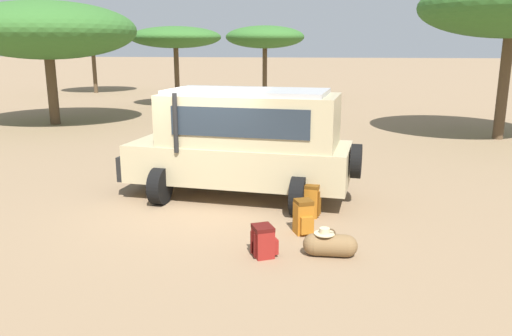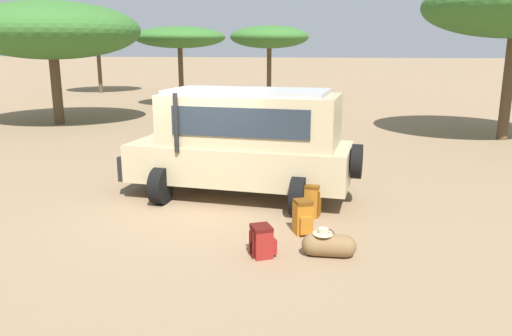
{
  "view_description": "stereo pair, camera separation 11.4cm",
  "coord_description": "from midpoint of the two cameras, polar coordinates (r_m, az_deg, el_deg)",
  "views": [
    {
      "loc": [
        2.94,
        -10.01,
        3.33
      ],
      "look_at": [
        1.25,
        -0.55,
        1.0
      ],
      "focal_mm": 35.0,
      "sensor_mm": 36.0,
      "label": 1
    },
    {
      "loc": [
        3.05,
        -9.99,
        3.33
      ],
      "look_at": [
        1.25,
        -0.55,
        1.0
      ],
      "focal_mm": 35.0,
      "sensor_mm": 36.0,
      "label": 2
    }
  ],
  "objects": [
    {
      "name": "ground_plane",
      "position": [
        10.96,
        -5.61,
        -4.13
      ],
      "size": [
        320.0,
        320.0,
        0.0
      ],
      "primitive_type": "plane",
      "color": "#8C7051"
    },
    {
      "name": "acacia_tree_right_mid",
      "position": [
        34.36,
        1.63,
        14.71
      ],
      "size": [
        5.25,
        5.02,
        4.74
      ],
      "color": "brown",
      "rests_on": "ground_plane"
    },
    {
      "name": "acacia_tree_centre_back",
      "position": [
        29.31,
        -8.6,
        14.52
      ],
      "size": [
        5.16,
        4.82,
        4.48
      ],
      "color": "brown",
      "rests_on": "ground_plane"
    },
    {
      "name": "acacia_tree_left_mid",
      "position": [
        23.8,
        -22.24,
        14.32
      ],
      "size": [
        7.63,
        6.96,
        5.25
      ],
      "color": "brown",
      "rests_on": "ground_plane"
    },
    {
      "name": "acacia_tree_far_left",
      "position": [
        39.75,
        -17.7,
        15.2
      ],
      "size": [
        5.94,
        6.12,
        5.76
      ],
      "color": "brown",
      "rests_on": "ground_plane"
    },
    {
      "name": "duffel_bag_low_black_case",
      "position": [
        8.32,
        8.7,
        -8.7
      ],
      "size": [
        0.89,
        0.39,
        0.47
      ],
      "color": "brown",
      "rests_on": "ground_plane"
    },
    {
      "name": "backpack_cluster_center",
      "position": [
        9.18,
        5.75,
        -5.64
      ],
      "size": [
        0.41,
        0.46,
        0.64
      ],
      "color": "#B26619",
      "rests_on": "ground_plane"
    },
    {
      "name": "safari_vehicle",
      "position": [
        11.15,
        -1.01,
        3.11
      ],
      "size": [
        5.42,
        2.97,
        2.44
      ],
      "color": "tan",
      "rests_on": "ground_plane"
    },
    {
      "name": "backpack_near_rear_wheel",
      "position": [
        10.11,
        6.69,
        -3.79
      ],
      "size": [
        0.41,
        0.36,
        0.66
      ],
      "color": "#B26619",
      "rests_on": "ground_plane"
    },
    {
      "name": "backpack_beside_front_wheel",
      "position": [
        8.22,
        1.1,
        -8.37
      ],
      "size": [
        0.48,
        0.47,
        0.52
      ],
      "color": "maroon",
      "rests_on": "ground_plane"
    }
  ]
}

